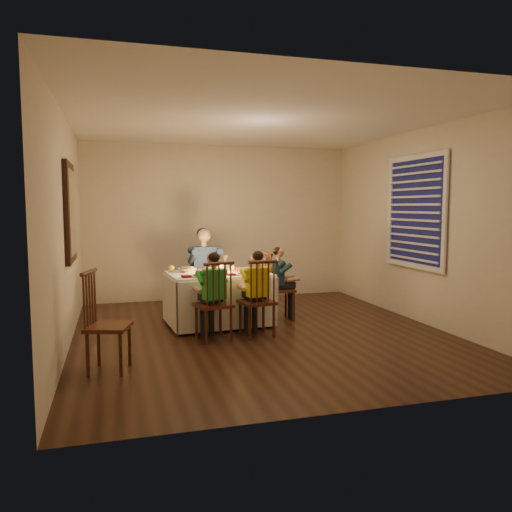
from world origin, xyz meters
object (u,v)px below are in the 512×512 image
object	(u,v)px
chair_adult	(205,313)
chair_near_left	(214,340)
dining_table	(219,288)
adult	(205,313)
child_yellow	(257,336)
chair_near_right	(257,336)
chair_extra	(110,371)
child_green	(214,340)
chair_end	(279,319)
child_teal	(279,319)
serving_bowl	(187,270)

from	to	relation	value
chair_adult	chair_near_left	xyz separation A→B (m)	(-0.15, -1.50, 0.00)
dining_table	adult	world-z (taller)	dining_table
child_yellow	chair_near_right	bearing A→B (deg)	-8.18
chair_near_right	child_yellow	bearing A→B (deg)	171.82
dining_table	chair_extra	bearing A→B (deg)	-135.72
chair_adult	adult	xyz separation A→B (m)	(0.00, 0.00, 0.00)
child_yellow	adult	bearing A→B (deg)	-83.42
chair_near_left	child_green	xyz separation A→B (m)	(0.00, 0.00, 0.00)
chair_end	chair_extra	world-z (taller)	chair_extra
dining_table	chair_near_right	world-z (taller)	dining_table
chair_near_left	child_green	world-z (taller)	child_green
dining_table	child_green	size ratio (longest dim) A/B	1.35
chair_adult	chair_near_left	distance (m)	1.50
chair_extra	child_teal	world-z (taller)	child_teal
child_green	dining_table	bearing A→B (deg)	-119.25
chair_near_right	child_green	world-z (taller)	child_green
adult	child_teal	world-z (taller)	adult
chair_near_left	chair_extra	bearing A→B (deg)	21.91
dining_table	child_yellow	xyz separation A→B (m)	(0.32, -0.74, -0.49)
chair_near_right	adult	distance (m)	1.51
serving_bowl	child_green	bearing A→B (deg)	-79.85
dining_table	chair_extra	xyz separation A→B (m)	(-1.40, -1.59, -0.49)
chair_adult	chair_near_left	bearing A→B (deg)	-104.92
child_green	serving_bowl	distance (m)	1.21
chair_near_left	serving_bowl	size ratio (longest dim) A/B	4.07
chair_near_left	adult	bearing A→B (deg)	-109.07
chair_near_right	child_teal	xyz separation A→B (m)	(0.55, 0.78, 0.00)
serving_bowl	dining_table	bearing A→B (deg)	-25.50
chair_near_left	chair_adult	bearing A→B (deg)	-109.07
chair_end	child_teal	world-z (taller)	child_teal
chair_end	adult	size ratio (longest dim) A/B	0.75
dining_table	chair_adult	bearing A→B (deg)	90.76
serving_bowl	child_teal	bearing A→B (deg)	-6.40
dining_table	child_yellow	world-z (taller)	dining_table
chair_adult	chair_extra	distance (m)	2.67
chair_near_left	serving_bowl	world-z (taller)	serving_bowl
dining_table	child_teal	bearing A→B (deg)	-1.48
chair_end	child_teal	bearing A→B (deg)	0.00
child_green	serving_bowl	size ratio (longest dim) A/B	4.51
chair_near_left	chair_extra	xyz separation A→B (m)	(-1.17, -0.82, 0.00)
chair_adult	chair_near_right	bearing A→B (deg)	-84.27
chair_near_left	adult	size ratio (longest dim) A/B	0.75
chair_near_left	adult	xyz separation A→B (m)	(0.15, 1.50, 0.00)
child_yellow	child_teal	distance (m)	0.96
dining_table	chair_near_right	bearing A→B (deg)	-71.10
chair_end	chair_adult	bearing A→B (deg)	54.71
chair_near_left	child_teal	bearing A→B (deg)	-156.41
chair_adult	chair_near_left	world-z (taller)	same
chair_near_left	chair_near_right	xyz separation A→B (m)	(0.54, 0.03, 0.00)
chair_near_right	chair_adult	bearing A→B (deg)	-83.42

